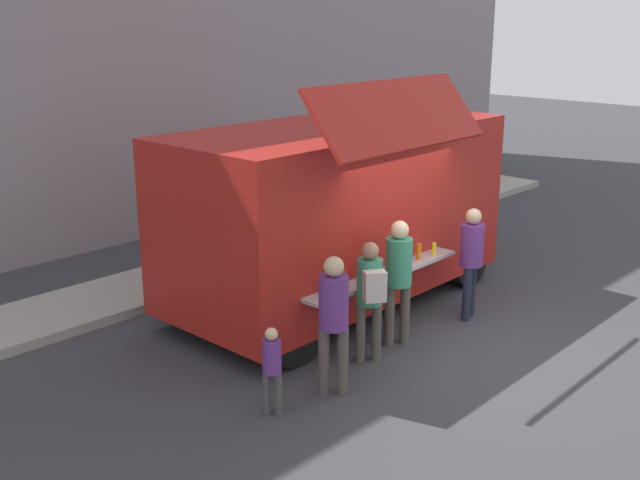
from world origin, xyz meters
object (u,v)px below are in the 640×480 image
(trash_bin, at_px, (386,203))
(child_near_queue, at_px, (272,363))
(customer_mid_with_backpack, at_px, (370,290))
(customer_rear_waiting, at_px, (334,313))
(food_truck_main, at_px, (338,208))
(customer_front_ordering, at_px, (399,272))
(customer_extra_browsing, at_px, (471,254))

(trash_bin, xyz_separation_m, child_near_queue, (-7.25, -4.19, 0.12))
(customer_mid_with_backpack, bearing_deg, customer_rear_waiting, 139.29)
(food_truck_main, relative_size, child_near_queue, 5.22)
(customer_mid_with_backpack, bearing_deg, customer_front_ordering, -47.35)
(customer_mid_with_backpack, distance_m, customer_rear_waiting, 1.00)
(child_near_queue, bearing_deg, trash_bin, -0.87)
(food_truck_main, distance_m, trash_bin, 4.81)
(customer_mid_with_backpack, relative_size, child_near_queue, 1.53)
(food_truck_main, xyz_separation_m, child_near_queue, (-3.16, -1.87, -0.91))
(customer_extra_browsing, xyz_separation_m, child_near_queue, (-4.06, 0.02, -0.38))
(trash_bin, xyz_separation_m, customer_mid_with_backpack, (-5.42, -4.10, 0.49))
(trash_bin, distance_m, customer_mid_with_backpack, 6.81)
(customer_extra_browsing, bearing_deg, customer_front_ordering, 65.87)
(food_truck_main, relative_size, trash_bin, 5.40)
(food_truck_main, bearing_deg, customer_extra_browsing, -65.47)
(food_truck_main, xyz_separation_m, customer_rear_waiting, (-2.30, -2.03, -0.51))
(food_truck_main, height_order, customer_rear_waiting, food_truck_main)
(trash_bin, height_order, customer_front_ordering, customer_front_ordering)
(customer_extra_browsing, bearing_deg, customer_mid_with_backpack, 70.74)
(child_near_queue, bearing_deg, customer_extra_browsing, -31.15)
(customer_extra_browsing, bearing_deg, child_near_queue, 73.13)
(customer_front_ordering, height_order, child_near_queue, customer_front_ordering)
(food_truck_main, relative_size, customer_extra_browsing, 3.27)
(food_truck_main, bearing_deg, customer_mid_with_backpack, -127.64)
(trash_bin, bearing_deg, customer_rear_waiting, -145.75)
(customer_front_ordering, xyz_separation_m, customer_rear_waiting, (-1.69, -0.34, -0.02))
(food_truck_main, bearing_deg, trash_bin, 28.66)
(customer_mid_with_backpack, bearing_deg, trash_bin, -17.82)
(customer_front_ordering, distance_m, customer_mid_with_backpack, 0.73)
(customer_front_ordering, height_order, customer_rear_waiting, customer_front_ordering)
(food_truck_main, height_order, child_near_queue, food_truck_main)
(customer_rear_waiting, relative_size, customer_extra_browsing, 1.02)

